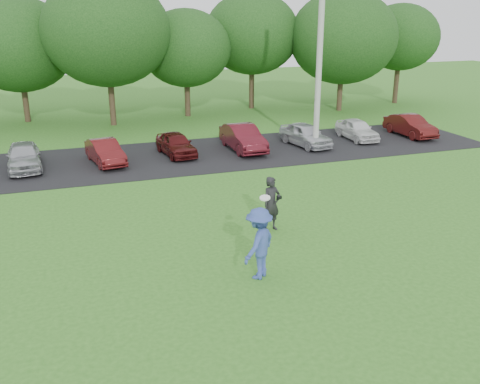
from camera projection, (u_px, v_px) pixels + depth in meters
name	position (u px, v px, depth m)	size (l,w,h in m)	color
ground	(283.00, 280.00, 13.98)	(100.00, 100.00, 0.00)	#316B1E
parking_lot	(176.00, 157.00, 25.61)	(32.00, 6.50, 0.03)	black
utility_pole	(320.00, 46.00, 25.04)	(0.28, 0.28, 10.16)	#ADADA8
frisbee_player	(259.00, 243.00, 13.83)	(1.41, 1.36, 2.32)	#374D9D
camera_bystander	(271.00, 204.00, 16.86)	(0.75, 0.61, 1.78)	black
parked_cars	(153.00, 147.00, 25.11)	(28.41, 4.37, 1.26)	#521411
tree_row	(163.00, 40.00, 33.23)	(42.39, 9.85, 8.64)	#38281C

